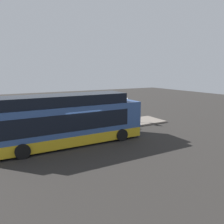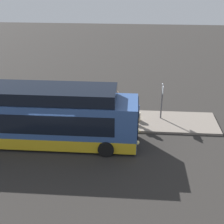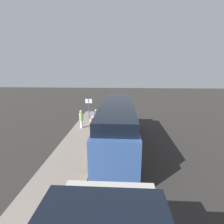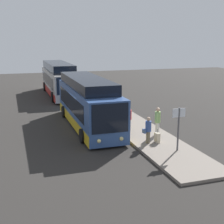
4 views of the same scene
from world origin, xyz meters
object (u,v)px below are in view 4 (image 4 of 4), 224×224
(suitcase, at_px, (157,138))
(passenger_with_bags, at_px, (158,120))
(sign_post, at_px, (179,123))
(passenger_boarding, at_px, (129,118))
(bus_second, at_px, (59,81))
(passenger_waiting, at_px, (148,129))
(bus_lead, at_px, (88,105))

(suitcase, bearing_deg, passenger_with_bags, 153.77)
(suitcase, bearing_deg, sign_post, 16.88)
(passenger_boarding, bearing_deg, passenger_with_bags, -78.95)
(bus_second, bearing_deg, suitcase, 8.73)
(bus_second, height_order, passenger_boarding, bus_second)
(passenger_waiting, bearing_deg, sign_post, -153.81)
(passenger_boarding, xyz_separation_m, passenger_with_bags, (1.47, 1.44, 0.08))
(bus_second, height_order, sign_post, bus_second)
(bus_second, distance_m, sign_post, 21.14)
(bus_second, distance_m, passenger_waiting, 19.36)
(bus_second, height_order, suitcase, bus_second)
(bus_lead, bearing_deg, passenger_boarding, 41.07)
(suitcase, height_order, sign_post, sign_post)
(bus_lead, distance_m, suitcase, 6.30)
(bus_lead, relative_size, suitcase, 12.91)
(passenger_waiting, relative_size, passenger_with_bags, 0.88)
(bus_lead, height_order, passenger_with_bags, bus_lead)
(bus_lead, relative_size, bus_second, 0.92)
(bus_lead, distance_m, passenger_waiting, 5.90)
(bus_lead, xyz_separation_m, suitcase, (5.44, 2.96, -1.15))
(passenger_boarding, relative_size, suitcase, 2.02)
(passenger_boarding, bearing_deg, passenger_waiting, -120.22)
(passenger_with_bags, xyz_separation_m, suitcase, (1.42, -0.70, -0.69))
(passenger_waiting, xyz_separation_m, suitcase, (0.07, 0.59, -0.56))
(bus_second, relative_size, passenger_with_bags, 6.49)
(bus_lead, bearing_deg, passenger_waiting, 23.86)
(bus_lead, xyz_separation_m, bus_second, (-13.83, 0.00, 0.04))
(suitcase, bearing_deg, bus_second, -171.27)
(passenger_waiting, distance_m, passenger_with_bags, 1.87)
(passenger_with_bags, bearing_deg, sign_post, -172.12)
(passenger_waiting, distance_m, suitcase, 0.82)
(bus_lead, relative_size, sign_post, 4.39)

